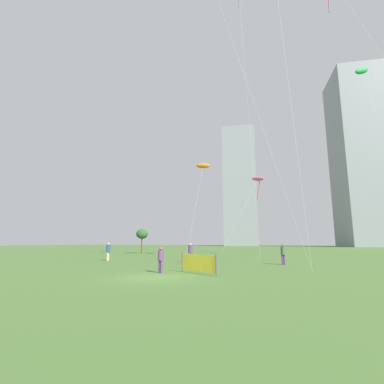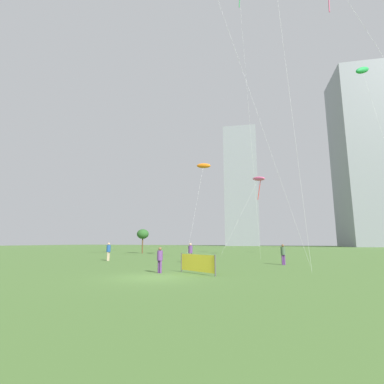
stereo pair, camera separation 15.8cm
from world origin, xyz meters
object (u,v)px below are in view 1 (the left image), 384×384
Objects in this scene: person_standing_2 at (108,250)px; kite_flying_4 at (240,1)px; person_standing_0 at (283,253)px; park_tree_0 at (142,234)px; kite_flying_1 at (203,166)px; person_standing_3 at (161,258)px; kite_flying_2 at (362,71)px; kite_flying_6 at (258,179)px; distant_highrise_1 at (240,188)px; distant_highrise_0 at (364,157)px; event_banner at (198,263)px; person_standing_1 at (190,251)px.

kite_flying_4 reaches higher than person_standing_2.
park_tree_0 is at bearing -69.25° from person_standing_0.
kite_flying_4 reaches higher than park_tree_0.
kite_flying_1 is at bearing -80.77° from person_standing_0.
kite_flying_2 is at bearing 65.66° from person_standing_3.
kite_flying_6 is at bearing -111.97° from person_standing_0.
distant_highrise_0 is at bearing -23.04° from distant_highrise_1.
kite_flying_6 is (-1.01, 13.95, -21.50)m from kite_flying_4.
person_standing_0 is 124.43m from distant_highrise_1.
person_standing_3 is (-6.53, -9.95, -0.07)m from person_standing_0.
person_standing_3 is 0.39× the size of park_tree_0.
kite_flying_6 is (11.97, 22.27, 11.18)m from person_standing_2.
kite_flying_4 is 36.76m from event_banner.
person_standing_2 is at bearing -123.15° from distant_highrise_0.
park_tree_0 is (-7.30, 17.41, 2.17)m from person_standing_2.
kite_flying_1 is 0.18× the size of distant_highrise_0.
distant_highrise_0 is at bearing 81.60° from kite_flying_2.
kite_flying_4 is 11.97× the size of event_banner.
park_tree_0 is (-18.27, 25.54, 2.31)m from person_standing_3.
kite_flying_6 is at bearing 103.88° from person_standing_3.
kite_flying_1 is 0.61× the size of kite_flying_2.
distant_highrise_0 is at bearing 91.45° from person_standing_3.
kite_flying_4 is 25.64m from kite_flying_6.
person_standing_0 is at bearing 66.46° from event_banner.
person_standing_3 is (1.81, -8.86, -0.13)m from person_standing_1.
event_banner is (1.40, -29.92, -11.61)m from kite_flying_6.
kite_flying_6 is at bearing 139.37° from kite_flying_2.
distant_highrise_1 is (-25.73, 126.68, 28.64)m from person_standing_3.
person_standing_2 is at bearing 97.61° from person_standing_1.
kite_flying_1 is 0.38× the size of kite_flying_4.
person_standing_2 is 1.15× the size of person_standing_3.
event_banner is at bearing -87.31° from kite_flying_6.
kite_flying_2 is 20.76m from kite_flying_6.
person_standing_3 is 126.22m from distant_highrise_0.
person_standing_1 is at bearing 90.48° from person_standing_2.
person_standing_0 is 115.51m from distant_highrise_0.
person_standing_2 is at bearing -113.89° from kite_flying_1.
kite_flying_2 is at bearing -40.63° from kite_flying_6.
park_tree_0 reaches higher than person_standing_1.
park_tree_0 reaches higher than person_standing_2.
distant_highrise_0 reaches higher than person_standing_3.
park_tree_0 reaches higher than event_banner.
person_standing_3 is at bearing -76.18° from kite_flying_1.
kite_flying_1 is 16.82m from park_tree_0.
person_standing_0 is at bearing -87.96° from distant_highrise_1.
person_standing_3 is 0.07× the size of kite_flying_2.
distant_highrise_1 reaches higher than kite_flying_1.
person_standing_3 is 36.78m from kite_flying_4.
distant_highrise_0 is at bearing 71.58° from kite_flying_6.
distant_highrise_1 reaches higher than kite_flying_4.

